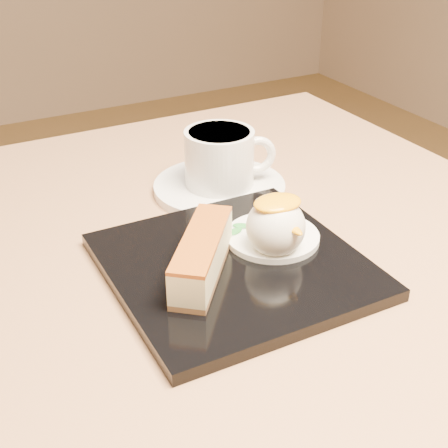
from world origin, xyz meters
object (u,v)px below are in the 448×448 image
ice_cream_scoop (276,227)px  saucer (219,187)px  coffee_cup (221,157)px  dessert_plate (234,266)px  cheesecake (202,255)px  table (197,403)px

ice_cream_scoop → saucer: (0.02, 0.16, -0.03)m
saucer → coffee_cup: size_ratio=1.46×
dessert_plate → coffee_cup: bearing=66.2°
ice_cream_scoop → saucer: size_ratio=0.36×
cheesecake → coffee_cup: (0.10, 0.16, 0.01)m
table → coffee_cup: 0.27m
cheesecake → ice_cream_scoop: 0.08m
table → ice_cream_scoop: ice_cream_scoop is taller
cheesecake → coffee_cup: size_ratio=1.08×
table → ice_cream_scoop: size_ratio=14.63×
dessert_plate → ice_cream_scoop: size_ratio=4.02×
dessert_plate → ice_cream_scoop: ice_cream_scoop is taller
cheesecake → ice_cream_scoop: size_ratio=2.03×
ice_cream_scoop → coffee_cup: size_ratio=0.53×
ice_cream_scoop → coffee_cup: 0.16m
dessert_plate → cheesecake: bearing=-171.9°
dessert_plate → cheesecake: 0.04m
cheesecake → saucer: 0.19m
coffee_cup → dessert_plate: bearing=-96.6°
saucer → coffee_cup: (0.00, -0.00, 0.04)m
saucer → coffee_cup: bearing=-17.1°
saucer → cheesecake: bearing=-122.5°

